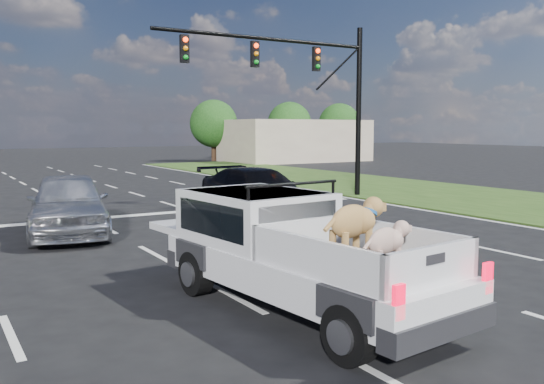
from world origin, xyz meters
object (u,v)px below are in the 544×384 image
Objects in this scene: silver_sedan at (68,204)px; black_coupe at (258,192)px; pickup_truck at (294,250)px; traffic_signal at (312,81)px.

black_coupe is at bearing 12.91° from silver_sedan.
silver_sedan is at bearing -179.87° from black_coupe.
pickup_truck reaches higher than black_coupe.
traffic_signal is 1.84× the size of silver_sedan.
black_coupe is at bearing -145.98° from traffic_signal.
black_coupe is (4.37, 8.72, -0.15)m from pickup_truck.
traffic_signal is 6.27m from black_coupe.
silver_sedan is at bearing -163.86° from traffic_signal.
traffic_signal is at bearing 27.27° from silver_sedan.
silver_sedan is 0.92× the size of black_coupe.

